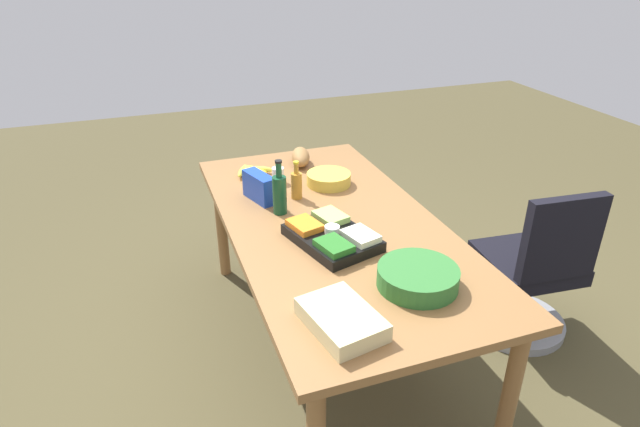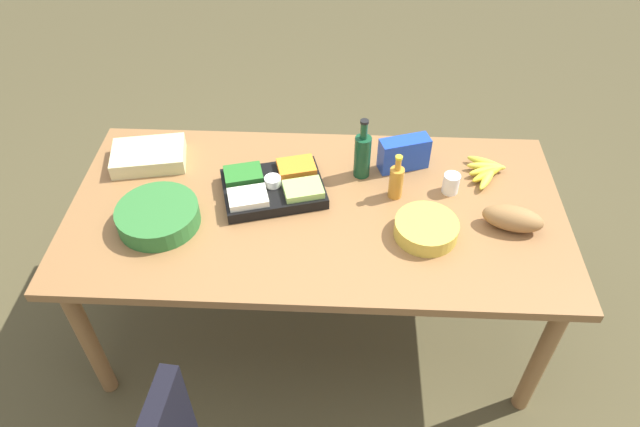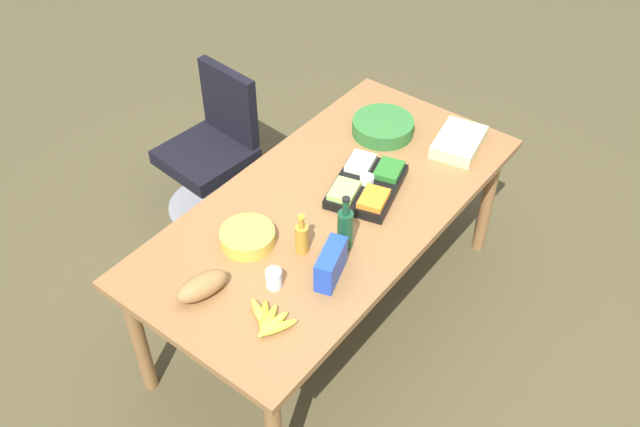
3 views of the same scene
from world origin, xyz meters
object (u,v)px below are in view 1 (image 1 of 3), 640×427
(dressing_bottle, at_px, (296,184))
(sheet_cake, at_px, (341,319))
(veggie_tray, at_px, (332,236))
(banana_bunch, at_px, (251,170))
(paper_cup, at_px, (278,175))
(salad_bowl, at_px, (418,277))
(office_chair, at_px, (530,278))
(chip_bowl, at_px, (329,179))
(wine_bottle, at_px, (280,193))
(chip_bag_blue, at_px, (259,187))
(conference_table, at_px, (333,236))
(bread_loaf, at_px, (301,157))

(dressing_bottle, relative_size, sheet_cake, 0.66)
(veggie_tray, xyz_separation_m, banana_bunch, (-0.93, -0.16, -0.01))
(paper_cup, relative_size, salad_bowl, 0.27)
(paper_cup, height_order, veggie_tray, paper_cup)
(office_chair, bearing_deg, chip_bowl, -126.07)
(office_chair, xyz_separation_m, sheet_cake, (0.52, -1.35, 0.46))
(banana_bunch, bearing_deg, veggie_tray, 10.02)
(office_chair, height_order, dressing_bottle, dressing_bottle)
(veggie_tray, relative_size, chip_bowl, 1.92)
(wine_bottle, relative_size, chip_bowl, 1.14)
(chip_bag_blue, bearing_deg, dressing_bottle, 77.29)
(veggie_tray, xyz_separation_m, chip_bag_blue, (-0.56, -0.20, 0.04))
(conference_table, relative_size, sheet_cake, 6.47)
(conference_table, relative_size, chip_bag_blue, 9.40)
(sheet_cake, bearing_deg, paper_cup, 174.05)
(dressing_bottle, bearing_deg, banana_bunch, -159.27)
(office_chair, distance_m, chip_bowl, 1.26)
(chip_bowl, height_order, dressing_bottle, dressing_bottle)
(bread_loaf, distance_m, chip_bowl, 0.35)
(sheet_cake, bearing_deg, chip_bowl, 161.55)
(chip_bowl, bearing_deg, wine_bottle, -55.06)
(conference_table, height_order, chip_bag_blue, chip_bag_blue)
(veggie_tray, bearing_deg, dressing_bottle, -179.03)
(veggie_tray, relative_size, dressing_bottle, 2.28)
(salad_bowl, bearing_deg, paper_cup, -168.28)
(bread_loaf, height_order, sheet_cake, bread_loaf)
(chip_bag_blue, bearing_deg, veggie_tray, 19.92)
(veggie_tray, relative_size, banana_bunch, 1.99)
(bread_loaf, xyz_separation_m, banana_bunch, (0.05, -0.33, -0.03))
(banana_bunch, bearing_deg, paper_cup, 34.35)
(office_chair, height_order, wine_bottle, wine_bottle)
(conference_table, bearing_deg, dressing_bottle, -165.43)
(chip_bag_blue, bearing_deg, paper_cup, 140.81)
(veggie_tray, distance_m, chip_bag_blue, 0.60)
(veggie_tray, height_order, sheet_cake, veggie_tray)
(veggie_tray, distance_m, banana_bunch, 0.94)
(veggie_tray, height_order, bread_loaf, bread_loaf)
(chip_bowl, relative_size, dressing_bottle, 1.19)
(office_chair, xyz_separation_m, chip_bag_blue, (-0.62, -1.37, 0.50))
(wine_bottle, xyz_separation_m, banana_bunch, (-0.55, -0.02, -0.09))
(paper_cup, bearing_deg, veggie_tray, 3.48)
(wine_bottle, relative_size, sheet_cake, 0.90)
(veggie_tray, xyz_separation_m, dressing_bottle, (-0.52, -0.01, 0.04))
(wine_bottle, xyz_separation_m, dressing_bottle, (-0.14, 0.13, -0.03))
(salad_bowl, distance_m, sheet_cake, 0.41)
(office_chair, bearing_deg, wine_bottle, -108.45)
(paper_cup, distance_m, wine_bottle, 0.40)
(office_chair, distance_m, paper_cup, 1.53)
(bread_loaf, bearing_deg, chip_bag_blue, -41.50)
(wine_bottle, bearing_deg, chip_bag_blue, -161.77)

